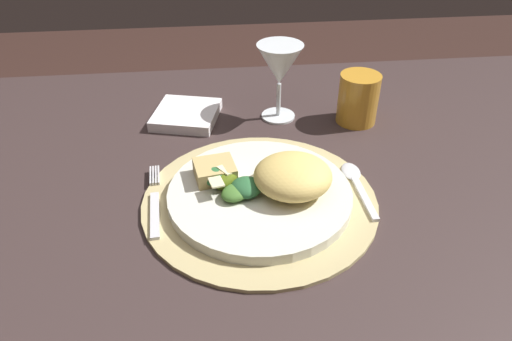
# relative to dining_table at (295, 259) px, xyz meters

# --- Properties ---
(dining_table) EXTENTS (1.48, 0.91, 0.75)m
(dining_table) POSITION_rel_dining_table_xyz_m (0.00, 0.00, 0.00)
(dining_table) COLOR #372928
(dining_table) RESTS_ON ground
(placemat) EXTENTS (0.33, 0.33, 0.01)m
(placemat) POSITION_rel_dining_table_xyz_m (-0.06, -0.02, 0.15)
(placemat) COLOR tan
(placemat) RESTS_ON dining_table
(dinner_plate) EXTENTS (0.26, 0.26, 0.02)m
(dinner_plate) POSITION_rel_dining_table_xyz_m (-0.06, -0.02, 0.16)
(dinner_plate) COLOR silver
(dinner_plate) RESTS_ON placemat
(pasta_serving) EXTENTS (0.11, 0.11, 0.05)m
(pasta_serving) POSITION_rel_dining_table_xyz_m (-0.02, -0.03, 0.19)
(pasta_serving) COLOR #E4C268
(pasta_serving) RESTS_ON dinner_plate
(salad_greens) EXTENTS (0.10, 0.09, 0.02)m
(salad_greens) POSITION_rel_dining_table_xyz_m (-0.11, -0.02, 0.18)
(salad_greens) COLOR #4F562F
(salad_greens) RESTS_ON dinner_plate
(bread_piece) EXTENTS (0.06, 0.06, 0.02)m
(bread_piece) POSITION_rel_dining_table_xyz_m (-0.12, 0.01, 0.18)
(bread_piece) COLOR tan
(bread_piece) RESTS_ON dinner_plate
(fork) EXTENTS (0.02, 0.16, 0.00)m
(fork) POSITION_rel_dining_table_xyz_m (-0.21, -0.02, 0.16)
(fork) COLOR silver
(fork) RESTS_ON placemat
(spoon) EXTENTS (0.03, 0.14, 0.01)m
(spoon) POSITION_rel_dining_table_xyz_m (0.08, 0.00, 0.16)
(spoon) COLOR silver
(spoon) RESTS_ON placemat
(napkin) EXTENTS (0.14, 0.14, 0.02)m
(napkin) POSITION_rel_dining_table_xyz_m (-0.17, 0.23, 0.16)
(napkin) COLOR white
(napkin) RESTS_ON dining_table
(wine_glass) EXTENTS (0.08, 0.08, 0.14)m
(wine_glass) POSITION_rel_dining_table_xyz_m (0.00, 0.22, 0.25)
(wine_glass) COLOR silver
(wine_glass) RESTS_ON dining_table
(amber_tumbler) EXTENTS (0.07, 0.07, 0.09)m
(amber_tumbler) POSITION_rel_dining_table_xyz_m (0.14, 0.19, 0.19)
(amber_tumbler) COLOR #C68728
(amber_tumbler) RESTS_ON dining_table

